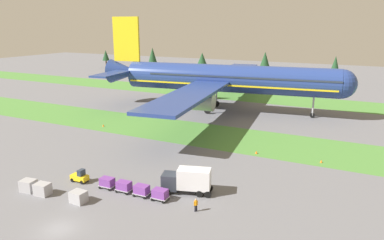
{
  "coord_description": "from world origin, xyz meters",
  "views": [
    {
      "loc": [
        30.39,
        -26.73,
        22.76
      ],
      "look_at": [
        -1.56,
        37.13,
        4.0
      ],
      "focal_mm": 34.34,
      "sensor_mm": 36.0,
      "label": 1
    }
  ],
  "objects_px": {
    "cargo_dolly_fourth": "(160,194)",
    "taxiway_marker_1": "(321,161)",
    "ground_crew_marshaller": "(196,204)",
    "catering_truck": "(188,180)",
    "cargo_dolly_third": "(142,190)",
    "baggage_tug": "(80,177)",
    "cargo_dolly_second": "(124,186)",
    "airliner": "(222,78)",
    "taxiway_marker_2": "(103,125)",
    "uld_container_0": "(28,186)",
    "uld_container_2": "(78,197)",
    "taxiway_marker_0": "(256,152)",
    "uld_container_1": "(43,189)",
    "cargo_dolly_lead": "(107,182)"
  },
  "relations": [
    {
      "from": "catering_truck",
      "to": "cargo_dolly_fourth",
      "type": "bearing_deg",
      "value": 130.95
    },
    {
      "from": "baggage_tug",
      "to": "taxiway_marker_1",
      "type": "xyz_separation_m",
      "value": [
        30.98,
        24.19,
        -0.58
      ]
    },
    {
      "from": "airliner",
      "to": "uld_container_1",
      "type": "relative_size",
      "value": 41.01
    },
    {
      "from": "catering_truck",
      "to": "taxiway_marker_1",
      "type": "relative_size",
      "value": 15.52
    },
    {
      "from": "cargo_dolly_fourth",
      "to": "uld_container_2",
      "type": "xyz_separation_m",
      "value": [
        -9.27,
        -5.32,
        -0.14
      ]
    },
    {
      "from": "ground_crew_marshaller",
      "to": "catering_truck",
      "type": "bearing_deg",
      "value": 72.04
    },
    {
      "from": "taxiway_marker_1",
      "to": "taxiway_marker_0",
      "type": "bearing_deg",
      "value": -176.82
    },
    {
      "from": "baggage_tug",
      "to": "cargo_dolly_second",
      "type": "distance_m",
      "value": 7.93
    },
    {
      "from": "baggage_tug",
      "to": "taxiway_marker_0",
      "type": "distance_m",
      "value": 30.82
    },
    {
      "from": "cargo_dolly_third",
      "to": "taxiway_marker_0",
      "type": "height_order",
      "value": "cargo_dolly_third"
    },
    {
      "from": "ground_crew_marshaller",
      "to": "taxiway_marker_2",
      "type": "relative_size",
      "value": 3.33
    },
    {
      "from": "airliner",
      "to": "ground_crew_marshaller",
      "type": "distance_m",
      "value": 56.01
    },
    {
      "from": "taxiway_marker_0",
      "to": "uld_container_1",
      "type": "bearing_deg",
      "value": -126.31
    },
    {
      "from": "taxiway_marker_0",
      "to": "cargo_dolly_fourth",
      "type": "bearing_deg",
      "value": -104.75
    },
    {
      "from": "airliner",
      "to": "cargo_dolly_third",
      "type": "distance_m",
      "value": 53.36
    },
    {
      "from": "cargo_dolly_second",
      "to": "taxiway_marker_0",
      "type": "relative_size",
      "value": 4.04
    },
    {
      "from": "baggage_tug",
      "to": "cargo_dolly_third",
      "type": "bearing_deg",
      "value": -90.0
    },
    {
      "from": "ground_crew_marshaller",
      "to": "taxiway_marker_1",
      "type": "bearing_deg",
      "value": 8.11
    },
    {
      "from": "airliner",
      "to": "taxiway_marker_1",
      "type": "relative_size",
      "value": 173.79
    },
    {
      "from": "baggage_tug",
      "to": "cargo_dolly_third",
      "type": "height_order",
      "value": "baggage_tug"
    },
    {
      "from": "uld_container_2",
      "to": "taxiway_marker_1",
      "type": "relative_size",
      "value": 4.24
    },
    {
      "from": "cargo_dolly_second",
      "to": "taxiway_marker_1",
      "type": "bearing_deg",
      "value": -45.05
    },
    {
      "from": "taxiway_marker_0",
      "to": "uld_container_0",
      "type": "bearing_deg",
      "value": -129.48
    },
    {
      "from": "airliner",
      "to": "cargo_dolly_second",
      "type": "height_order",
      "value": "airliner"
    },
    {
      "from": "cargo_dolly_second",
      "to": "uld_container_2",
      "type": "bearing_deg",
      "value": 145.02
    },
    {
      "from": "cargo_dolly_fourth",
      "to": "airliner",
      "type": "bearing_deg",
      "value": 12.29
    },
    {
      "from": "baggage_tug",
      "to": "taxiway_marker_2",
      "type": "bearing_deg",
      "value": 32.25
    },
    {
      "from": "cargo_dolly_third",
      "to": "taxiway_marker_1",
      "type": "height_order",
      "value": "cargo_dolly_third"
    },
    {
      "from": "cargo_dolly_third",
      "to": "cargo_dolly_fourth",
      "type": "bearing_deg",
      "value": -90.0
    },
    {
      "from": "cargo_dolly_second",
      "to": "uld_container_0",
      "type": "height_order",
      "value": "uld_container_0"
    },
    {
      "from": "ground_crew_marshaller",
      "to": "uld_container_2",
      "type": "distance_m",
      "value": 15.58
    },
    {
      "from": "taxiway_marker_2",
      "to": "uld_container_1",
      "type": "bearing_deg",
      "value": -63.72
    },
    {
      "from": "ground_crew_marshaller",
      "to": "uld_container_1",
      "type": "relative_size",
      "value": 0.87
    },
    {
      "from": "cargo_dolly_third",
      "to": "taxiway_marker_2",
      "type": "bearing_deg",
      "value": 46.37
    },
    {
      "from": "taxiway_marker_0",
      "to": "baggage_tug",
      "type": "bearing_deg",
      "value": -130.1
    },
    {
      "from": "taxiway_marker_2",
      "to": "cargo_dolly_third",
      "type": "bearing_deg",
      "value": -42.42
    },
    {
      "from": "cargo_dolly_lead",
      "to": "ground_crew_marshaller",
      "type": "xyz_separation_m",
      "value": [
        14.27,
        -0.41,
        0.03
      ]
    },
    {
      "from": "catering_truck",
      "to": "baggage_tug",
      "type": "bearing_deg",
      "value": 86.85
    },
    {
      "from": "cargo_dolly_second",
      "to": "uld_container_2",
      "type": "height_order",
      "value": "uld_container_2"
    },
    {
      "from": "airliner",
      "to": "ground_crew_marshaller",
      "type": "bearing_deg",
      "value": 11.34
    },
    {
      "from": "ground_crew_marshaller",
      "to": "cargo_dolly_second",
      "type": "bearing_deg",
      "value": 121.24
    },
    {
      "from": "uld_container_0",
      "to": "catering_truck",
      "type": "bearing_deg",
      "value": 25.21
    },
    {
      "from": "cargo_dolly_third",
      "to": "cargo_dolly_fourth",
      "type": "height_order",
      "value": "same"
    },
    {
      "from": "cargo_dolly_third",
      "to": "taxiway_marker_2",
      "type": "height_order",
      "value": "cargo_dolly_third"
    },
    {
      "from": "cargo_dolly_second",
      "to": "cargo_dolly_third",
      "type": "xyz_separation_m",
      "value": [
        2.9,
        0.06,
        0.0
      ]
    },
    {
      "from": "uld_container_1",
      "to": "uld_container_2",
      "type": "relative_size",
      "value": 1.0
    },
    {
      "from": "catering_truck",
      "to": "ground_crew_marshaller",
      "type": "xyz_separation_m",
      "value": [
        3.31,
        -4.18,
        -1.01
      ]
    },
    {
      "from": "airliner",
      "to": "taxiway_marker_2",
      "type": "xyz_separation_m",
      "value": [
        -18.16,
        -26.58,
        -8.6
      ]
    },
    {
      "from": "airliner",
      "to": "cargo_dolly_third",
      "type": "xyz_separation_m",
      "value": [
        9.55,
        -51.9,
        -7.94
      ]
    },
    {
      "from": "cargo_dolly_fourth",
      "to": "taxiway_marker_1",
      "type": "relative_size",
      "value": 4.73
    }
  ]
}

